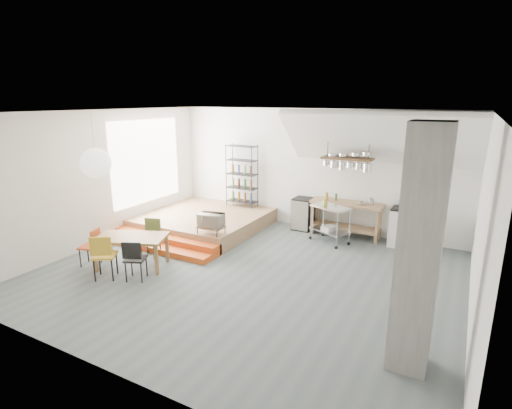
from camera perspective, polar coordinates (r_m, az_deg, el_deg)
The scene contains 26 objects.
floor at distance 8.25m, azimuth -1.21°, elevation -9.76°, with size 8.00×8.00×0.00m, color #556062.
wall_back at distance 10.84m, azimuth 7.96°, elevation 4.96°, with size 8.00×0.04×3.20m, color silver.
wall_left at distance 10.27m, azimuth -21.09°, elevation 3.56°, with size 0.04×7.00×3.20m, color silver.
wall_right at distance 6.77m, azimuth 29.64°, elevation -2.89°, with size 0.04×7.00×3.20m, color silver.
ceiling at distance 7.51m, azimuth -1.35°, elevation 13.04°, with size 8.00×7.00×0.02m, color white.
slope_ceiling at distance 9.65m, azimuth 17.04°, elevation 8.95°, with size 4.40×1.80×0.15m, color white.
window_pane at distance 11.24m, azimuth -15.34°, elevation 5.96°, with size 0.02×2.50×2.20m, color white.
platform at distance 11.03m, azimuth -7.38°, elevation -2.33°, with size 3.00×3.00×0.40m, color #946D4A.
step_lower at distance 9.65m, azimuth -14.14°, elevation -6.05°, with size 3.00×0.35×0.13m, color #D05018.
step_upper at distance 9.87m, azimuth -12.80°, elevation -5.08°, with size 3.00×0.35×0.27m, color #D05018.
concrete_column at distance 5.36m, azimuth 22.24°, elevation -6.38°, with size 0.50×0.50×3.20m, color slate.
kitchen_counter at distance 10.40m, azimuth 12.76°, elevation -1.20°, with size 1.80×0.60×0.91m.
stove at distance 10.18m, azimuth 20.31°, elevation -2.97°, with size 0.60×0.60×1.18m.
pot_rack at distance 9.90m, azimuth 13.00°, elevation 5.99°, with size 1.20×0.50×1.43m.
wire_shelving at distance 11.47m, azimuth -2.03°, elevation 4.26°, with size 0.88×0.38×1.80m.
microwave_shelf at distance 9.35m, azimuth -6.43°, elevation -3.25°, with size 0.60×0.40×0.16m.
paper_lantern at distance 8.60m, azimuth -21.92°, elevation 5.52°, with size 0.60×0.60×0.60m, color white.
dining_table at distance 8.72m, azimuth -17.39°, elevation -4.82°, with size 1.62×1.29×0.68m.
chair_mustard at distance 8.31m, azimuth -21.00°, elevation -6.52°, with size 0.58×0.58×0.92m.
chair_black at distance 8.08m, azimuth -17.03°, elevation -7.16°, with size 0.51×0.51×0.83m.
chair_olive at distance 9.25m, azimuth -14.75°, elevation -4.10°, with size 0.48×0.48×0.85m.
chair_red at distance 9.13m, azimuth -22.38°, elevation -5.21°, with size 0.47×0.47×0.80m.
rolling_cart at distance 9.91m, azimuth 10.54°, elevation -2.07°, with size 1.05×0.84×0.92m.
mini_fridge at distance 10.86m, azimuth 6.74°, elevation -1.31°, with size 0.51×0.51×0.86m, color black.
microwave at distance 9.29m, azimuth -6.46°, elevation -2.22°, with size 0.57×0.38×0.31m, color beige.
bowl at distance 10.18m, azimuth 14.83°, elevation 0.13°, with size 0.20×0.20×0.05m, color silver.
Camera 1 is at (3.73, -6.51, 3.44)m, focal length 28.00 mm.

